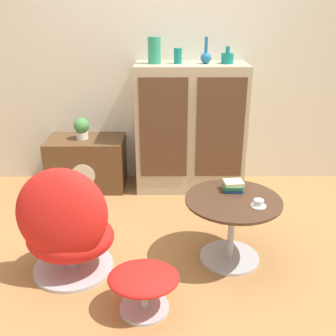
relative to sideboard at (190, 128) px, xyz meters
The scene contains 14 objects.
ground_plane 1.46m from the sideboard, 101.09° to the right, with size 12.00×12.00×0.00m, color #A87542.
wall_back 0.78m from the sideboard, 134.47° to the left, with size 6.40×0.06×2.60m.
sideboard is the anchor object (origin of this frame).
tv_console 1.08m from the sideboard, behind, with size 0.74×0.47×0.50m.
egg_chair 1.68m from the sideboard, 121.90° to the right, with size 0.63×0.59×0.80m.
ottoman 1.84m from the sideboard, 101.71° to the right, with size 0.42×0.36×0.27m.
coffee_table 1.30m from the sideboard, 79.87° to the right, with size 0.66×0.66×0.48m.
vase_leftmost 0.79m from the sideboard, behind, with size 0.12×0.12×0.23m.
vase_inner_left 0.68m from the sideboard, behind, with size 0.07×0.07×0.14m.
vase_inner_right 0.68m from the sideboard, ahead, with size 0.10×0.10×0.23m.
vase_rightmost 0.73m from the sideboard, ahead, with size 0.11×0.11×0.15m.
potted_plant 1.04m from the sideboard, behind, with size 0.15×0.15×0.21m.
teacup 1.41m from the sideboard, 74.87° to the right, with size 0.10×0.10×0.05m.
book_stack 1.15m from the sideboard, 77.89° to the right, with size 0.15×0.13×0.07m.
Camera 1 is at (0.02, -2.33, 1.68)m, focal length 42.00 mm.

